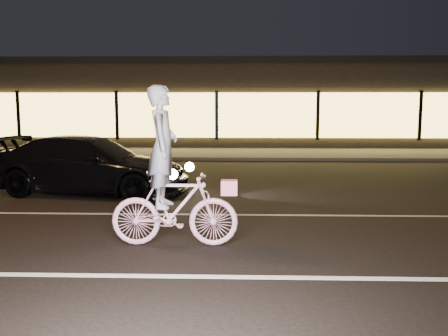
{
  "coord_description": "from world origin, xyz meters",
  "views": [
    {
      "loc": [
        1.07,
        -7.56,
        2.2
      ],
      "look_at": [
        0.8,
        0.6,
        1.11
      ],
      "focal_mm": 40.0,
      "sensor_mm": 36.0,
      "label": 1
    }
  ],
  "objects": [
    {
      "name": "sedan",
      "position": [
        -2.53,
        4.15,
        0.69
      ],
      "size": [
        5.06,
        2.81,
        1.39
      ],
      "rotation": [
        0.0,
        0.0,
        1.38
      ],
      "color": "black",
      "rests_on": "ground"
    },
    {
      "name": "storefront",
      "position": [
        0.0,
        18.97,
        2.15
      ],
      "size": [
        25.4,
        8.42,
        4.2
      ],
      "color": "black",
      "rests_on": "ground"
    },
    {
      "name": "lane_stripe_near",
      "position": [
        0.0,
        -1.5,
        0.0
      ],
      "size": [
        60.0,
        0.12,
        0.01
      ],
      "primitive_type": "cube",
      "color": "silver",
      "rests_on": "ground"
    },
    {
      "name": "ground",
      "position": [
        0.0,
        0.0,
        0.0
      ],
      "size": [
        90.0,
        90.0,
        0.0
      ],
      "primitive_type": "plane",
      "color": "black",
      "rests_on": "ground"
    },
    {
      "name": "lane_stripe_far",
      "position": [
        0.0,
        2.0,
        0.0
      ],
      "size": [
        60.0,
        0.1,
        0.01
      ],
      "primitive_type": "cube",
      "color": "gray",
      "rests_on": "ground"
    },
    {
      "name": "sidewalk",
      "position": [
        0.0,
        13.0,
        0.06
      ],
      "size": [
        30.0,
        4.0,
        0.12
      ],
      "primitive_type": "cube",
      "color": "#383533",
      "rests_on": "ground"
    },
    {
      "name": "cyclist",
      "position": [
        0.02,
        -0.13,
        0.87
      ],
      "size": [
        1.95,
        0.67,
        2.45
      ],
      "rotation": [
        0.0,
        0.0,
        1.57
      ],
      "color": "#F94C8D",
      "rests_on": "ground"
    }
  ]
}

